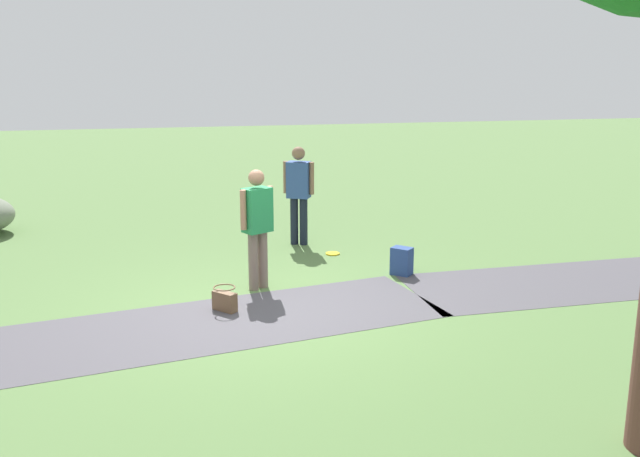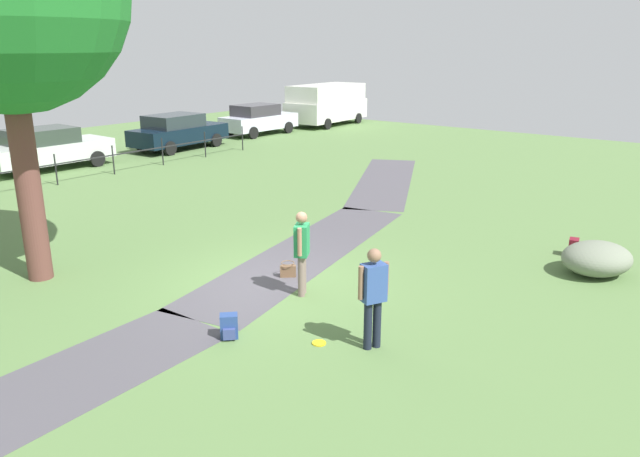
# 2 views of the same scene
# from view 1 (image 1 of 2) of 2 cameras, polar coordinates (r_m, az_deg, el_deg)

# --- Properties ---
(ground_plane) EXTENTS (48.00, 48.00, 0.00)m
(ground_plane) POSITION_cam_1_polar(r_m,az_deg,el_deg) (8.96, -4.24, -6.41)
(ground_plane) COLOR #547540
(footpath_segment_mid) EXTENTS (8.19, 3.21, 0.01)m
(footpath_segment_mid) POSITION_cam_1_polar(r_m,az_deg,el_deg) (8.36, -16.97, -8.44)
(footpath_segment_mid) COLOR #4A474E
(footpath_segment_mid) RESTS_ON ground
(woman_with_handbag) EXTENTS (0.46, 0.39, 1.61)m
(woman_with_handbag) POSITION_cam_1_polar(r_m,az_deg,el_deg) (9.52, -4.98, 0.59)
(woman_with_handbag) COLOR #7B655E
(woman_with_handbag) RESTS_ON ground
(man_near_boulder) EXTENTS (0.47, 0.38, 1.62)m
(man_near_boulder) POSITION_cam_1_polar(r_m,az_deg,el_deg) (11.78, -1.69, 3.16)
(man_near_boulder) COLOR #191F2F
(man_near_boulder) RESTS_ON ground
(handbag_on_grass) EXTENTS (0.38, 0.38, 0.31)m
(handbag_on_grass) POSITION_cam_1_polar(r_m,az_deg,el_deg) (8.92, -7.54, -5.62)
(handbag_on_grass) COLOR brown
(handbag_on_grass) RESTS_ON ground
(spare_backpack_on_lawn) EXTENTS (0.35, 0.35, 0.40)m
(spare_backpack_on_lawn) POSITION_cam_1_polar(r_m,az_deg,el_deg) (10.34, 6.50, -2.60)
(spare_backpack_on_lawn) COLOR navy
(spare_backpack_on_lawn) RESTS_ON ground
(frisbee_on_grass) EXTENTS (0.22, 0.22, 0.02)m
(frisbee_on_grass) POSITION_cam_1_polar(r_m,az_deg,el_deg) (11.37, 1.01, -1.99)
(frisbee_on_grass) COLOR gold
(frisbee_on_grass) RESTS_ON ground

